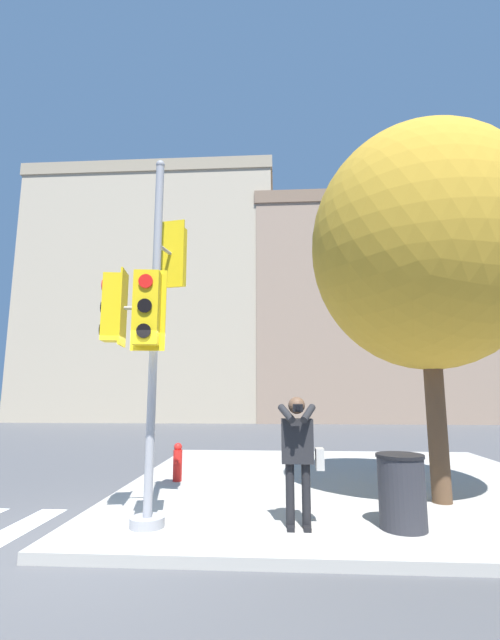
% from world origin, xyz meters
% --- Properties ---
extents(ground_plane, '(160.00, 160.00, 0.00)m').
position_xyz_m(ground_plane, '(0.00, 0.00, 0.00)').
color(ground_plane, '#4C4C4F').
extents(sidewalk_corner, '(8.00, 8.00, 0.13)m').
position_xyz_m(sidewalk_corner, '(3.50, 3.50, 0.06)').
color(sidewalk_corner, '#ADA89E').
rests_on(sidewalk_corner, ground_plane).
extents(traffic_signal_pole, '(0.99, 1.41, 4.92)m').
position_xyz_m(traffic_signal_pole, '(0.50, 0.39, 2.86)').
color(traffic_signal_pole, '#939399').
rests_on(traffic_signal_pole, sidewalk_corner).
extents(person_photographer, '(0.58, 0.54, 1.59)m').
position_xyz_m(person_photographer, '(2.49, 0.48, 1.08)').
color(person_photographer, black).
rests_on(person_photographer, sidewalk_corner).
extents(street_tree, '(3.72, 3.72, 6.10)m').
position_xyz_m(street_tree, '(4.70, 1.85, 4.17)').
color(street_tree, brown).
rests_on(street_tree, sidewalk_corner).
extents(fire_hydrant, '(0.17, 0.23, 0.70)m').
position_xyz_m(fire_hydrant, '(0.33, 3.16, 0.47)').
color(fire_hydrant, red).
rests_on(fire_hydrant, sidewalk_corner).
extents(trash_bin, '(0.59, 0.59, 0.88)m').
position_xyz_m(trash_bin, '(3.75, 0.52, 0.57)').
color(trash_bin, '#2D2D33').
rests_on(trash_bin, sidewalk_corner).
extents(building_left, '(16.22, 10.66, 16.37)m').
position_xyz_m(building_left, '(-6.03, 24.75, 8.20)').
color(building_left, tan).
rests_on(building_left, ground_plane).
extents(building_right, '(14.64, 14.12, 13.97)m').
position_xyz_m(building_right, '(8.29, 26.41, 7.00)').
color(building_right, gray).
rests_on(building_right, ground_plane).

